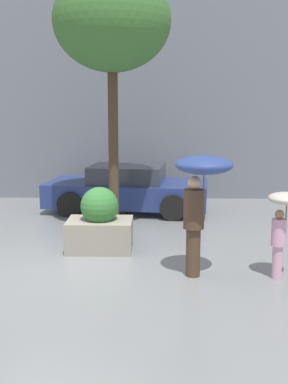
% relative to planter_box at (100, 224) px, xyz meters
% --- Properties ---
extents(ground_plane, '(40.00, 40.00, 0.00)m').
position_rel_planter_box_xyz_m(ground_plane, '(-0.45, -1.15, -0.50)').
color(ground_plane, slate).
extents(building_facade, '(18.00, 0.30, 6.00)m').
position_rel_planter_box_xyz_m(building_facade, '(-0.45, 5.35, 2.50)').
color(building_facade, slate).
rests_on(building_facade, ground).
extents(planter_box, '(1.23, 0.88, 1.22)m').
position_rel_planter_box_xyz_m(planter_box, '(0.00, 0.00, 0.00)').
color(planter_box, gray).
rests_on(planter_box, ground).
extents(person_adult, '(0.91, 0.91, 1.97)m').
position_rel_planter_box_xyz_m(person_adult, '(1.76, -1.42, 1.01)').
color(person_adult, '#473323').
rests_on(person_adult, ground).
extents(person_child, '(0.59, 0.59, 1.40)m').
position_rel_planter_box_xyz_m(person_child, '(3.07, -1.48, 0.54)').
color(person_child, '#D199B7').
rests_on(person_child, ground).
extents(parked_car_near, '(4.31, 2.43, 1.21)m').
position_rel_planter_box_xyz_m(parked_car_near, '(0.33, 3.50, 0.07)').
color(parked_car_near, navy).
rests_on(parked_car_near, ground).
extents(street_tree, '(2.48, 2.48, 5.52)m').
position_rel_planter_box_xyz_m(street_tree, '(0.14, 1.60, 3.93)').
color(street_tree, '#423323').
rests_on(street_tree, ground).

